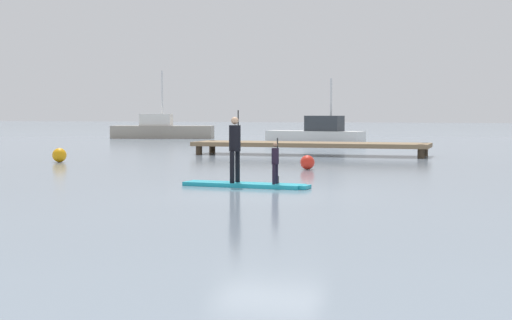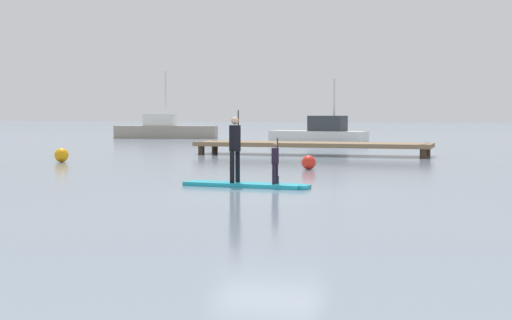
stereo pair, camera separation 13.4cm
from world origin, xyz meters
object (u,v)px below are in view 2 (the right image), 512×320
object	(u,v)px
paddler_adult	(235,145)
motor_boat_small_navy	(165,130)
paddleboard_near	(246,185)
fishing_boat_green_midground	(320,134)
mooring_buoy_near	(62,155)
paddler_child_solo	(275,161)
mooring_buoy_mid	(309,162)

from	to	relation	value
paddler_adult	motor_boat_small_navy	distance (m)	36.72
paddleboard_near	motor_boat_small_navy	distance (m)	36.89
fishing_boat_green_midground	mooring_buoy_near	distance (m)	20.22
mooring_buoy_near	paddler_child_solo	bearing A→B (deg)	-35.07
paddler_child_solo	fishing_boat_green_midground	world-z (taller)	fishing_boat_green_midground
paddler_adult	paddleboard_near	bearing A→B (deg)	-6.15
fishing_boat_green_midground	mooring_buoy_near	size ratio (longest dim) A/B	11.50
paddler_child_solo	motor_boat_small_navy	distance (m)	37.29
fishing_boat_green_midground	paddler_child_solo	bearing A→B (deg)	-79.65
motor_boat_small_navy	paddleboard_near	bearing A→B (deg)	-63.02
motor_boat_small_navy	mooring_buoy_mid	world-z (taller)	motor_boat_small_navy
fishing_boat_green_midground	motor_boat_small_navy	distance (m)	14.06
paddler_child_solo	motor_boat_small_navy	xyz separation A→B (m)	(-17.51, 32.93, -0.06)
paddler_child_solo	motor_boat_small_navy	world-z (taller)	motor_boat_small_navy
paddleboard_near	mooring_buoy_mid	distance (m)	6.28
paddleboard_near	paddler_adult	size ratio (longest dim) A/B	1.81
paddleboard_near	motor_boat_small_navy	size ratio (longest dim) A/B	0.45
fishing_boat_green_midground	motor_boat_small_navy	bearing A→B (deg)	153.93
paddleboard_near	paddler_adult	distance (m)	1.05
paddler_child_solo	fishing_boat_green_midground	bearing A→B (deg)	100.35
paddleboard_near	paddler_child_solo	bearing A→B (deg)	-3.91
mooring_buoy_near	paddleboard_near	bearing A→B (deg)	-36.99
paddleboard_near	paddler_adult	xyz separation A→B (m)	(-0.30, 0.03, 1.00)
paddleboard_near	fishing_boat_green_midground	size ratio (longest dim) A/B	0.54
mooring_buoy_near	mooring_buoy_mid	world-z (taller)	mooring_buoy_near
fishing_boat_green_midground	paddleboard_near	bearing A→B (deg)	-81.25
motor_boat_small_navy	mooring_buoy_near	distance (m)	26.61
paddler_child_solo	mooring_buoy_mid	size ratio (longest dim) A/B	2.42
mooring_buoy_mid	fishing_boat_green_midground	bearing A→B (deg)	101.65
paddler_adult	paddler_child_solo	world-z (taller)	paddler_adult
paddler_child_solo	mooring_buoy_near	size ratio (longest dim) A/B	2.15
paddleboard_near	mooring_buoy_mid	xyz separation A→B (m)	(0.10, 6.27, 0.18)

